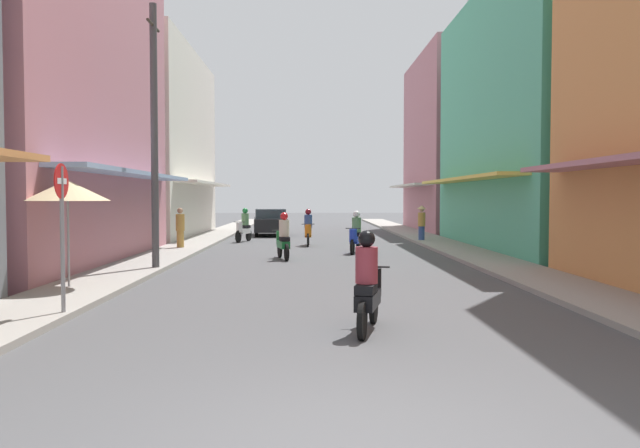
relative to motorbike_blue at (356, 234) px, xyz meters
name	(u,v)px	position (x,y,z in m)	size (l,w,h in m)	color
ground_plane	(318,246)	(-1.35, 3.78, -0.70)	(114.28, 114.28, 0.00)	#4C4C4F
sidewalk_left	(193,244)	(-6.73, 3.78, -0.64)	(1.89, 59.94, 0.12)	#9E9991
sidewalk_right	(442,244)	(4.02, 3.78, -0.64)	(1.89, 59.94, 0.12)	#9E9991
building_left_mid	(19,49)	(-10.66, -3.48, 5.96)	(7.05, 12.94, 13.34)	#B7727F
building_left_far	(140,145)	(-10.66, 10.33, 4.15)	(7.05, 13.12, 9.73)	silver
building_right_mid	(552,120)	(7.95, 1.80, 4.45)	(7.05, 13.88, 10.31)	#4CB28C
building_right_far	(466,144)	(7.95, 15.43, 4.63)	(7.05, 11.40, 10.69)	#B7727F
motorbike_blue	(356,234)	(0.00, 0.00, 0.00)	(0.67, 1.77, 1.58)	black
motorbike_green	(283,238)	(-2.60, -2.22, 0.00)	(0.64, 1.78, 1.58)	black
motorbike_orange	(308,229)	(-1.76, 3.71, 0.00)	(0.55, 1.81, 1.58)	black
motorbike_black	(368,286)	(-0.83, -13.63, 0.00)	(0.65, 1.78, 1.58)	black
motorbike_white	(244,227)	(-4.76, 6.09, 0.00)	(0.71, 1.76, 1.58)	black
parked_car	(270,222)	(-3.82, 10.97, 0.04)	(2.09, 4.23, 1.45)	black
pedestrian_crossing	(422,222)	(3.45, 5.53, 0.25)	(0.44, 0.44, 1.70)	#334C8C
pedestrian_foreground	(180,229)	(-6.76, 1.38, 0.13)	(0.34, 0.34, 1.67)	#BF8C3F
vendor_umbrella	(67,191)	(-7.00, -9.45, 1.52)	(1.80, 1.80, 2.45)	#99999E
utility_pole	(154,136)	(-6.03, -5.62, 3.08)	(0.20, 1.20, 7.41)	#4C4C4F
street_sign_no_entry	(62,218)	(-5.93, -12.53, 1.01)	(0.07, 0.60, 2.65)	gray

